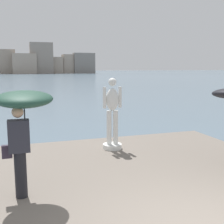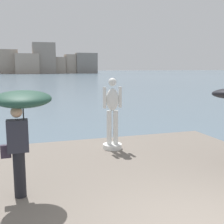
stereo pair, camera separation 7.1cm
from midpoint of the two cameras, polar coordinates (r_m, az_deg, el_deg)
The scene contains 5 objects.
ground_plane at distance 43.30m, azimuth -14.93°, elevation 4.87°, with size 400.00×400.00×0.00m, color slate.
pier at distance 5.94m, azimuth 9.27°, elevation -17.43°, with size 7.72×9.14×0.40m, color #70665B.
statue_white_figure at distance 8.47m, azimuth -0.18°, elevation -0.98°, with size 0.58×0.57×2.12m.
onlooker_left at distance 5.48m, azimuth -17.77°, elevation -0.10°, with size 1.06×1.07×2.04m.
distant_skyline at distance 132.85m, azimuth -16.86°, elevation 9.38°, with size 67.46×12.57×13.54m.
Camera 1 is at (-2.54, -3.12, 2.83)m, focal length 45.83 mm.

